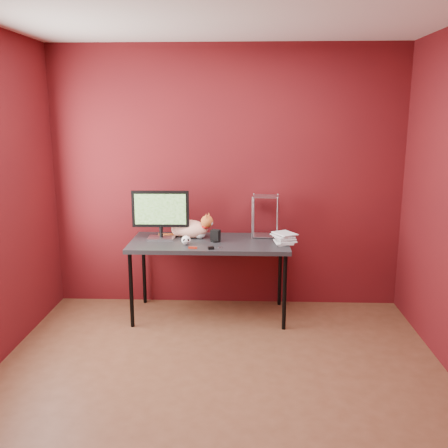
{
  "coord_description": "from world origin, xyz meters",
  "views": [
    {
      "loc": [
        0.17,
        -3.21,
        1.95
      ],
      "look_at": [
        -0.0,
        1.15,
        0.97
      ],
      "focal_mm": 40.0,
      "sensor_mm": 36.0,
      "label": 1
    }
  ],
  "objects_px": {
    "speaker": "(215,236)",
    "book_stack": "(277,186)",
    "desk": "(209,246)",
    "monitor": "(161,212)",
    "cat": "(190,228)",
    "skull_mug": "(186,240)"
  },
  "relations": [
    {
      "from": "desk",
      "to": "monitor",
      "type": "bearing_deg",
      "value": 172.83
    },
    {
      "from": "skull_mug",
      "to": "speaker",
      "type": "height_order",
      "value": "speaker"
    },
    {
      "from": "speaker",
      "to": "book_stack",
      "type": "xyz_separation_m",
      "value": [
        0.57,
        -0.04,
        0.49
      ]
    },
    {
      "from": "desk",
      "to": "speaker",
      "type": "xyz_separation_m",
      "value": [
        0.06,
        -0.01,
        0.1
      ]
    },
    {
      "from": "speaker",
      "to": "skull_mug",
      "type": "bearing_deg",
      "value": -136.65
    },
    {
      "from": "cat",
      "to": "skull_mug",
      "type": "relative_size",
      "value": 6.21
    },
    {
      "from": "cat",
      "to": "skull_mug",
      "type": "distance_m",
      "value": 0.28
    },
    {
      "from": "desk",
      "to": "book_stack",
      "type": "relative_size",
      "value": 1.39
    },
    {
      "from": "monitor",
      "to": "cat",
      "type": "relative_size",
      "value": 1.0
    },
    {
      "from": "cat",
      "to": "book_stack",
      "type": "distance_m",
      "value": 0.96
    },
    {
      "from": "monitor",
      "to": "book_stack",
      "type": "height_order",
      "value": "book_stack"
    },
    {
      "from": "book_stack",
      "to": "cat",
      "type": "bearing_deg",
      "value": 166.73
    },
    {
      "from": "desk",
      "to": "monitor",
      "type": "distance_m",
      "value": 0.57
    },
    {
      "from": "speaker",
      "to": "desk",
      "type": "bearing_deg",
      "value": -172.56
    },
    {
      "from": "desk",
      "to": "monitor",
      "type": "height_order",
      "value": "monitor"
    },
    {
      "from": "book_stack",
      "to": "monitor",
      "type": "bearing_deg",
      "value": 174.1
    },
    {
      "from": "monitor",
      "to": "speaker",
      "type": "distance_m",
      "value": 0.57
    },
    {
      "from": "monitor",
      "to": "skull_mug",
      "type": "bearing_deg",
      "value": -38.12
    },
    {
      "from": "speaker",
      "to": "book_stack",
      "type": "relative_size",
      "value": 0.1
    },
    {
      "from": "desk",
      "to": "speaker",
      "type": "height_order",
      "value": "speaker"
    },
    {
      "from": "monitor",
      "to": "cat",
      "type": "bearing_deg",
      "value": 15.5
    },
    {
      "from": "cat",
      "to": "speaker",
      "type": "relative_size",
      "value": 4.84
    }
  ]
}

